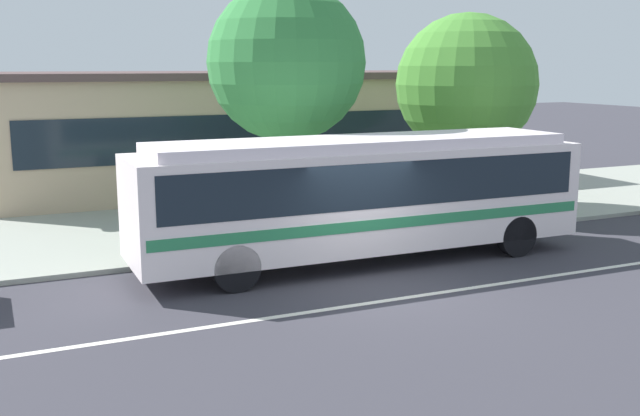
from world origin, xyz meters
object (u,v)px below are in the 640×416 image
Objects in this scene: transit_bus at (363,190)px; bus_stop_sign at (435,173)px; street_tree_near_stop at (286,63)px; street_tree_mid_block at (466,85)px; pedestrian_waiting_near_sign at (436,191)px.

bus_stop_sign is (3.18, 1.82, -0.03)m from transit_bus.
street_tree_near_stop reaches higher than transit_bus.
street_tree_mid_block is at bearing 35.90° from transit_bus.
pedestrian_waiting_near_sign is 5.42m from street_tree_near_stop.
bus_stop_sign is at bearing -127.66° from pedestrian_waiting_near_sign.
pedestrian_waiting_near_sign is at bearing -139.20° from street_tree_mid_block.
street_tree_mid_block is (2.39, 2.06, 2.85)m from pedestrian_waiting_near_sign.
transit_bus is 7.56m from street_tree_mid_block.
pedestrian_waiting_near_sign is at bearing 32.11° from transit_bus.
street_tree_mid_block is (5.84, 4.23, 2.27)m from transit_bus.
pedestrian_waiting_near_sign is at bearing 52.34° from bus_stop_sign.
pedestrian_waiting_near_sign is at bearing -24.91° from street_tree_near_stop.
pedestrian_waiting_near_sign is 0.25× the size of street_tree_near_stop.
transit_bus reaches higher than bus_stop_sign.
transit_bus is 6.34× the size of pedestrian_waiting_near_sign.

